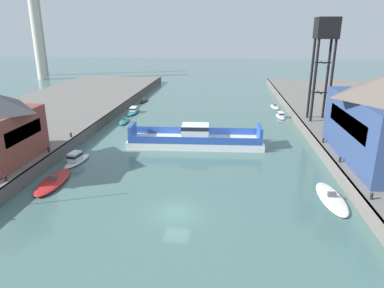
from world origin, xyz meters
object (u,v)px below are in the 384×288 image
Objects in this scene: moored_boat_near_right at (53,182)px; crane_tower at (326,39)px; moored_boat_mid_left at (76,159)px; moored_boat_upstream_b at (331,198)px; smokestack_distant_b at (36,27)px; moored_boat_far_left at (124,121)px; moored_boat_upstream_a at (133,111)px; smokestack_distant_a at (39,24)px; chain_ferry at (195,139)px; moored_boat_near_left at (281,115)px; moored_boat_mid_right at (275,107)px; moored_boat_far_right at (144,101)px.

crane_tower reaches higher than moored_boat_near_right.
moored_boat_upstream_b is (31.54, -7.90, -0.39)m from moored_boat_mid_left.
crane_tower is at bearing 29.87° from moored_boat_mid_left.
moored_boat_near_right is 101.18m from smokestack_distant_b.
smokestack_distant_b reaches higher than moored_boat_far_left.
smokestack_distant_a reaches higher than moored_boat_upstream_a.
crane_tower is 103.04m from smokestack_distant_b.
moored_boat_near_left is (15.91, 20.06, -0.59)m from chain_ferry.
moored_boat_near_left reaches higher than moored_boat_near_right.
moored_boat_near_right is at bearing -62.16° from smokestack_distant_a.
moored_boat_mid_left reaches higher than moored_boat_near_left.
moored_boat_upstream_a is (-0.12, 37.16, 0.18)m from moored_boat_near_right.
moored_boat_upstream_b is at bearing -89.85° from moored_boat_mid_right.
crane_tower is at bearing 80.14° from moored_boat_upstream_b.
moored_boat_near_left is at bearing 48.95° from moored_boat_near_right.
chain_ferry is 25.61m from moored_boat_near_left.
chain_ferry is 37.50m from moored_boat_far_right.
moored_boat_near_right is at bearing -90.33° from moored_boat_far_left.
smokestack_distant_a is (-83.63, 63.12, 18.95)m from moored_boat_near_left.
moored_boat_upstream_b is (31.58, -38.24, -0.24)m from moored_boat_upstream_a.
smokestack_distant_b reaches higher than chain_ferry.
moored_boat_far_right is (-0.60, 42.95, -0.39)m from moored_boat_mid_left.
moored_boat_near_right is at bearing -61.55° from smokestack_distant_b.
moored_boat_near_right is 49.77m from moored_boat_far_right.
moored_boat_upstream_b is 131.98m from smokestack_distant_a.
smokestack_distant_a is at bearing 147.40° from moored_boat_mid_right.
crane_tower is at bearing -73.84° from moored_boat_mid_right.
moored_boat_mid_left is 95.24m from smokestack_distant_b.
chain_ferry reaches higher than moored_boat_near_right.
smokestack_distant_a is at bearing 119.52° from moored_boat_mid_left.
moored_boat_far_left is at bearing -88.01° from moored_boat_upstream_a.
moored_boat_mid_left is 1.17× the size of moored_boat_far_right.
moored_boat_mid_left is at bearing -149.61° from chain_ferry.
crane_tower reaches higher than chain_ferry.
moored_boat_far_right is 0.14× the size of smokestack_distant_a.
crane_tower is at bearing 29.49° from chain_ferry.
moored_boat_upstream_b reaches higher than moored_boat_mid_right.
moored_boat_near_right is 28.98m from moored_boat_far_left.
moored_boat_near_left is 31.91m from moored_boat_far_left.
crane_tower is at bearing -38.74° from smokestack_distant_a.
smokestack_distant_b reaches higher than moored_boat_mid_right.
crane_tower is 0.48× the size of smokestack_distant_a.
smokestack_distant_a is at bearing 126.83° from moored_boat_far_left.
moored_boat_mid_left is 0.16× the size of smokestack_distant_a.
smokestack_distant_a reaches higher than moored_boat_mid_right.
smokestack_distant_b is (-78.90, 88.63, 18.04)m from moored_boat_upstream_b.
moored_boat_mid_right is (0.04, 9.61, -0.25)m from moored_boat_near_left.
moored_boat_far_right reaches higher than moored_boat_mid_right.
crane_tower is 113.92m from smokestack_distant_a.
moored_boat_near_left is 0.15× the size of smokestack_distant_b.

